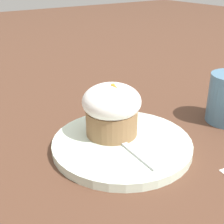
{
  "coord_description": "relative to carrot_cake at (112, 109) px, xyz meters",
  "views": [
    {
      "loc": [
        0.39,
        -0.29,
        0.3
      ],
      "look_at": [
        -0.03,
        0.0,
        0.06
      ],
      "focal_mm": 50.0,
      "sensor_mm": 36.0,
      "label": 1
    }
  ],
  "objects": [
    {
      "name": "carrot_cake",
      "position": [
        0.0,
        0.0,
        0.0
      ],
      "size": [
        0.11,
        0.11,
        0.1
      ],
      "color": "olive",
      "rests_on": "dessert_plate"
    },
    {
      "name": "spoon",
      "position": [
        0.04,
        -0.01,
        -0.05
      ],
      "size": [
        0.13,
        0.04,
        0.01
      ],
      "color": "silver",
      "rests_on": "dessert_plate"
    },
    {
      "name": "ground_plane",
      "position": [
        0.03,
        -0.0,
        -0.07
      ],
      "size": [
        4.0,
        4.0,
        0.0
      ],
      "primitive_type": "plane",
      "color": "#513323"
    },
    {
      "name": "dessert_plate",
      "position": [
        0.03,
        -0.0,
        -0.06
      ],
      "size": [
        0.25,
        0.25,
        0.02
      ],
      "color": "silver",
      "rests_on": "ground_plane"
    }
  ]
}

